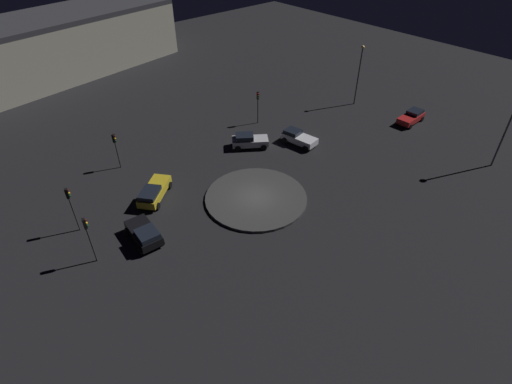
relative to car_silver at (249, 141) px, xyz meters
name	(u,v)px	position (x,y,z in m)	size (l,w,h in m)	color
ground_plane	(256,199)	(5.72, 7.63, -0.83)	(116.06, 116.06, 0.00)	black
roundabout_island	(256,198)	(5.72, 7.63, -0.71)	(9.64, 9.64, 0.26)	#383838
car_silver	(249,141)	(0.00, 0.00, 0.00)	(4.27, 3.80, 1.62)	silver
car_black	(144,233)	(16.36, 5.68, -0.03)	(2.39, 4.00, 1.55)	black
car_yellow	(154,192)	(12.87, 1.20, -0.03)	(4.64, 4.21, 1.52)	gold
car_red	(412,117)	(-19.11, 8.94, -0.10)	(4.11, 2.08, 1.41)	red
car_white	(298,138)	(-4.73, 3.18, -0.06)	(2.46, 4.22, 1.48)	white
traffic_light_southwest	(258,101)	(-4.64, -3.67, 2.09)	(0.38, 0.39, 4.10)	#2D2D2D
traffic_light_southeast	(115,144)	(12.80, -5.85, 1.98)	(0.37, 0.40, 3.94)	#2D2D2D
traffic_light_east	(88,232)	(20.37, 5.15, 2.27)	(0.38, 0.33, 4.37)	#2D2D2D
traffic_light_southeast_near	(70,201)	(19.94, 0.74, 2.30)	(0.39, 0.37, 4.42)	#2D2D2D
streetlamp_west	(359,69)	(-18.14, 0.93, 3.99)	(0.46, 0.46, 7.84)	#4C4C51
store_building	(49,47)	(8.18, -36.25, 3.52)	(40.39, 18.44, 8.72)	#ADA893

